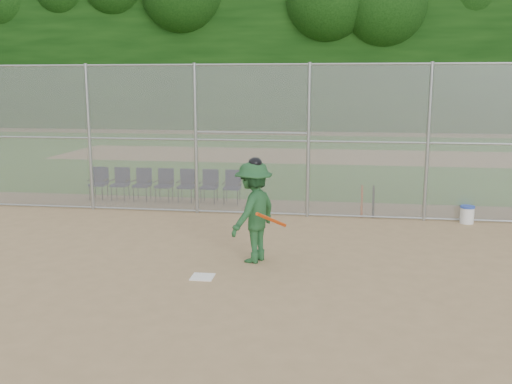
# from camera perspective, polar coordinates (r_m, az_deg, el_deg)

# --- Properties ---
(ground) EXTENTS (100.00, 100.00, 0.00)m
(ground) POSITION_cam_1_polar(r_m,az_deg,el_deg) (10.53, -2.04, -8.42)
(ground) COLOR tan
(ground) RESTS_ON ground
(grass_strip) EXTENTS (100.00, 100.00, 0.00)m
(grass_strip) POSITION_cam_1_polar(r_m,az_deg,el_deg) (28.05, 4.70, 3.64)
(grass_strip) COLOR #336D20
(grass_strip) RESTS_ON ground
(dirt_patch_far) EXTENTS (24.00, 24.00, 0.00)m
(dirt_patch_far) POSITION_cam_1_polar(r_m,az_deg,el_deg) (28.05, 4.70, 3.65)
(dirt_patch_far) COLOR tan
(dirt_patch_far) RESTS_ON ground
(backstop_fence) EXTENTS (16.09, 0.09, 4.00)m
(backstop_fence) POSITION_cam_1_polar(r_m,az_deg,el_deg) (14.95, 1.42, 5.42)
(backstop_fence) COLOR gray
(backstop_fence) RESTS_ON ground
(treeline) EXTENTS (81.00, 60.00, 11.00)m
(treeline) POSITION_cam_1_polar(r_m,az_deg,el_deg) (29.90, 5.14, 14.62)
(treeline) COLOR black
(treeline) RESTS_ON ground
(home_plate) EXTENTS (0.41, 0.41, 0.02)m
(home_plate) POSITION_cam_1_polar(r_m,az_deg,el_deg) (10.51, -5.37, -8.45)
(home_plate) COLOR white
(home_plate) RESTS_ON ground
(batter_at_plate) EXTENTS (1.26, 1.48, 2.08)m
(batter_at_plate) POSITION_cam_1_polar(r_m,az_deg,el_deg) (11.14, -0.25, -1.96)
(batter_at_plate) COLOR #205029
(batter_at_plate) RESTS_ON ground
(water_cooler) EXTENTS (0.35, 0.35, 0.45)m
(water_cooler) POSITION_cam_1_polar(r_m,az_deg,el_deg) (15.30, 20.36, -2.12)
(water_cooler) COLOR white
(water_cooler) RESTS_ON ground
(spare_bats) EXTENTS (0.36, 0.31, 0.84)m
(spare_bats) POSITION_cam_1_polar(r_m,az_deg,el_deg) (15.27, 11.09, -0.94)
(spare_bats) COLOR #D84C14
(spare_bats) RESTS_ON ground
(chair_0) EXTENTS (0.54, 0.52, 0.96)m
(chair_0) POSITION_cam_1_polar(r_m,az_deg,el_deg) (17.98, -15.49, 0.83)
(chair_0) COLOR #10143C
(chair_0) RESTS_ON ground
(chair_1) EXTENTS (0.54, 0.52, 0.96)m
(chair_1) POSITION_cam_1_polar(r_m,az_deg,el_deg) (17.71, -13.45, 0.78)
(chair_1) COLOR #10143C
(chair_1) RESTS_ON ground
(chair_2) EXTENTS (0.54, 0.52, 0.96)m
(chair_2) POSITION_cam_1_polar(r_m,az_deg,el_deg) (17.47, -11.35, 0.72)
(chair_2) COLOR #10143C
(chair_2) RESTS_ON ground
(chair_3) EXTENTS (0.54, 0.52, 0.96)m
(chair_3) POSITION_cam_1_polar(r_m,az_deg,el_deg) (17.25, -9.19, 0.67)
(chair_3) COLOR #10143C
(chair_3) RESTS_ON ground
(chair_4) EXTENTS (0.54, 0.52, 0.96)m
(chair_4) POSITION_cam_1_polar(r_m,az_deg,el_deg) (17.05, -6.98, 0.61)
(chair_4) COLOR #10143C
(chair_4) RESTS_ON ground
(chair_5) EXTENTS (0.54, 0.52, 0.96)m
(chair_5) POSITION_cam_1_polar(r_m,az_deg,el_deg) (16.88, -4.72, 0.56)
(chair_5) COLOR #10143C
(chair_5) RESTS_ON ground
(chair_6) EXTENTS (0.54, 0.52, 0.96)m
(chair_6) POSITION_cam_1_polar(r_m,az_deg,el_deg) (16.74, -2.42, 0.50)
(chair_6) COLOR #10143C
(chair_6) RESTS_ON ground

